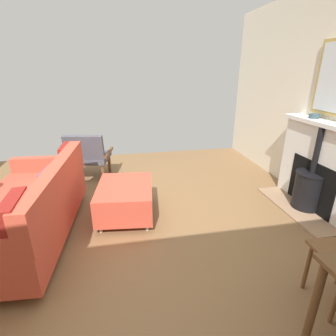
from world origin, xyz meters
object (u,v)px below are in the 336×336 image
Objects in this scene: fireplace at (318,173)px; ottoman at (125,198)px; sofa at (29,209)px; mantel_bowl_near at (314,116)px; armchair_accent at (88,154)px.

fireplace reaches higher than ottoman.
sofa is at bearing 14.79° from ottoman.
fireplace is at bearing -179.99° from sofa.
mantel_bowl_near is 0.16× the size of armchair_accent.
sofa is at bearing 4.82° from mantel_bowl_near.
armchair_accent is at bearing -22.71° from mantel_bowl_near.
mantel_bowl_near reaches higher than armchair_accent.
fireplace is 11.13× the size of mantel_bowl_near.
fireplace is at bearing 173.79° from ottoman.
mantel_bowl_near is at bearing -179.39° from ottoman.
armchair_accent is (2.98, -1.25, -0.73)m from mantel_bowl_near.
mantel_bowl_near is at bearing -93.58° from fireplace.
armchair_accent is at bearing -106.50° from sofa.
sofa is at bearing 0.01° from fireplace.
armchair_accent is (2.96, -1.54, -0.06)m from fireplace.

